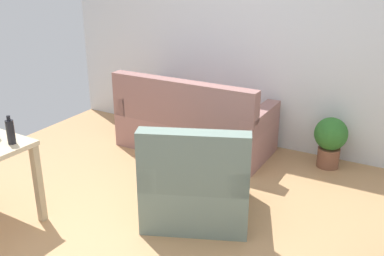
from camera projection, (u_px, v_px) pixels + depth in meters
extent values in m
cube|color=tan|center=(154.00, 225.00, 3.91)|extent=(5.20, 4.40, 0.02)
cube|color=silver|center=(255.00, 33.00, 5.22)|extent=(5.20, 0.10, 2.70)
cube|color=#996B66|center=(196.00, 132.00, 5.40)|extent=(1.79, 0.84, 0.40)
cube|color=#8C625D|center=(181.00, 103.00, 4.96)|extent=(1.79, 0.16, 0.52)
cube|color=#926661|center=(261.00, 119.00, 4.92)|extent=(0.16, 0.84, 0.22)
cube|color=#926661|center=(139.00, 98.00, 5.66)|extent=(0.16, 0.84, 0.22)
cube|color=tan|center=(38.00, 184.00, 3.84)|extent=(0.06, 0.06, 0.72)
cylinder|color=brown|center=(328.00, 157.00, 4.94)|extent=(0.24, 0.24, 0.22)
sphere|color=#2D6B28|center=(331.00, 134.00, 4.84)|extent=(0.36, 0.36, 0.36)
cube|color=slate|center=(198.00, 192.00, 4.02)|extent=(1.16, 1.12, 0.40)
cube|color=slate|center=(194.00, 163.00, 3.54)|extent=(0.89, 0.50, 0.52)
cube|color=slate|center=(240.00, 163.00, 3.87)|extent=(0.47, 0.84, 0.22)
cube|color=slate|center=(156.00, 159.00, 3.95)|extent=(0.47, 0.84, 0.22)
cylinder|color=black|center=(11.00, 132.00, 3.61)|extent=(0.07, 0.07, 0.20)
cylinder|color=black|center=(8.00, 118.00, 3.57)|extent=(0.03, 0.03, 0.04)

